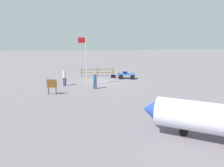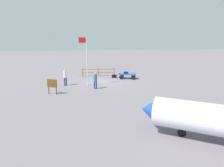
{
  "view_description": "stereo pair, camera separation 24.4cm",
  "coord_description": "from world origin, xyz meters",
  "px_view_note": "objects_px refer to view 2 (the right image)",
  "views": [
    {
      "loc": [
        1.75,
        22.67,
        5.07
      ],
      "look_at": [
        -0.34,
        6.0,
        1.17
      ],
      "focal_mm": 31.83,
      "sensor_mm": 36.0,
      "label": 1
    },
    {
      "loc": [
        1.5,
        22.7,
        5.07
      ],
      "look_at": [
        -0.34,
        6.0,
        1.17
      ],
      "focal_mm": 31.83,
      "sensor_mm": 36.0,
      "label": 2
    }
  ],
  "objects_px": {
    "worker_trailing": "(65,76)",
    "suitcase_olive": "(132,73)",
    "suitcase_dark": "(114,76)",
    "signboard": "(52,85)",
    "worker_lead": "(95,79)",
    "flagpole": "(86,58)",
    "luggage_cart": "(127,75)",
    "suitcase_tan": "(126,73)"
  },
  "relations": [
    {
      "from": "signboard",
      "to": "suitcase_tan",
      "type": "bearing_deg",
      "value": -141.16
    },
    {
      "from": "suitcase_tan",
      "to": "worker_trailing",
      "type": "distance_m",
      "value": 7.81
    },
    {
      "from": "luggage_cart",
      "to": "worker_lead",
      "type": "relative_size",
      "value": 1.37
    },
    {
      "from": "suitcase_olive",
      "to": "worker_trailing",
      "type": "relative_size",
      "value": 0.37
    },
    {
      "from": "luggage_cart",
      "to": "suitcase_dark",
      "type": "height_order",
      "value": "luggage_cart"
    },
    {
      "from": "suitcase_dark",
      "to": "suitcase_tan",
      "type": "bearing_deg",
      "value": 156.77
    },
    {
      "from": "worker_lead",
      "to": "signboard",
      "type": "xyz_separation_m",
      "value": [
        3.95,
        1.57,
        -0.07
      ]
    },
    {
      "from": "luggage_cart",
      "to": "worker_lead",
      "type": "height_order",
      "value": "worker_lead"
    },
    {
      "from": "suitcase_tan",
      "to": "signboard",
      "type": "distance_m",
      "value": 10.2
    },
    {
      "from": "suitcase_tan",
      "to": "flagpole",
      "type": "relative_size",
      "value": 0.1
    },
    {
      "from": "luggage_cart",
      "to": "suitcase_olive",
      "type": "xyz_separation_m",
      "value": [
        -0.56,
        0.14,
        0.29
      ]
    },
    {
      "from": "flagpole",
      "to": "worker_trailing",
      "type": "bearing_deg",
      "value": -7.4
    },
    {
      "from": "luggage_cart",
      "to": "signboard",
      "type": "distance_m",
      "value": 10.22
    },
    {
      "from": "suitcase_tan",
      "to": "suitcase_olive",
      "type": "xyz_separation_m",
      "value": [
        -0.71,
        0.31,
        -0.0
      ]
    },
    {
      "from": "luggage_cart",
      "to": "signboard",
      "type": "bearing_deg",
      "value": 37.56
    },
    {
      "from": "flagpole",
      "to": "signboard",
      "type": "distance_m",
      "value": 4.79
    },
    {
      "from": "worker_lead",
      "to": "signboard",
      "type": "bearing_deg",
      "value": 21.7
    },
    {
      "from": "worker_trailing",
      "to": "suitcase_olive",
      "type": "bearing_deg",
      "value": -160.68
    },
    {
      "from": "suitcase_olive",
      "to": "worker_lead",
      "type": "distance_m",
      "value": 6.53
    },
    {
      "from": "suitcase_olive",
      "to": "signboard",
      "type": "distance_m",
      "value": 10.58
    },
    {
      "from": "worker_lead",
      "to": "signboard",
      "type": "relative_size",
      "value": 1.2
    },
    {
      "from": "suitcase_tan",
      "to": "suitcase_olive",
      "type": "distance_m",
      "value": 0.77
    },
    {
      "from": "suitcase_tan",
      "to": "suitcase_olive",
      "type": "relative_size",
      "value": 0.84
    },
    {
      "from": "flagpole",
      "to": "luggage_cart",
      "type": "bearing_deg",
      "value": -147.47
    },
    {
      "from": "luggage_cart",
      "to": "suitcase_dark",
      "type": "xyz_separation_m",
      "value": [
        1.57,
        -0.78,
        -0.26
      ]
    },
    {
      "from": "suitcase_olive",
      "to": "worker_trailing",
      "type": "xyz_separation_m",
      "value": [
        7.89,
        2.77,
        0.27
      ]
    },
    {
      "from": "suitcase_dark",
      "to": "worker_lead",
      "type": "distance_m",
      "value": 6.06
    },
    {
      "from": "luggage_cart",
      "to": "suitcase_tan",
      "type": "bearing_deg",
      "value": -47.81
    },
    {
      "from": "flagpole",
      "to": "signboard",
      "type": "relative_size",
      "value": 3.72
    },
    {
      "from": "suitcase_dark",
      "to": "signboard",
      "type": "xyz_separation_m",
      "value": [
        6.53,
        7.0,
        0.72
      ]
    },
    {
      "from": "suitcase_olive",
      "to": "flagpole",
      "type": "xyz_separation_m",
      "value": [
        5.58,
        3.07,
        2.26
      ]
    },
    {
      "from": "worker_trailing",
      "to": "flagpole",
      "type": "relative_size",
      "value": 0.34
    },
    {
      "from": "suitcase_dark",
      "to": "signboard",
      "type": "relative_size",
      "value": 0.45
    },
    {
      "from": "worker_trailing",
      "to": "flagpole",
      "type": "xyz_separation_m",
      "value": [
        -2.31,
        0.3,
        2.0
      ]
    },
    {
      "from": "suitcase_olive",
      "to": "flagpole",
      "type": "distance_m",
      "value": 6.76
    },
    {
      "from": "suitcase_dark",
      "to": "worker_trailing",
      "type": "xyz_separation_m",
      "value": [
        5.76,
        3.68,
        0.82
      ]
    },
    {
      "from": "suitcase_olive",
      "to": "signboard",
      "type": "height_order",
      "value": "signboard"
    },
    {
      "from": "suitcase_olive",
      "to": "suitcase_dark",
      "type": "distance_m",
      "value": 2.38
    },
    {
      "from": "suitcase_tan",
      "to": "signboard",
      "type": "bearing_deg",
      "value": 38.84
    },
    {
      "from": "suitcase_dark",
      "to": "worker_trailing",
      "type": "bearing_deg",
      "value": 32.55
    },
    {
      "from": "luggage_cart",
      "to": "worker_trailing",
      "type": "xyz_separation_m",
      "value": [
        7.33,
        2.9,
        0.56
      ]
    },
    {
      "from": "worker_trailing",
      "to": "flagpole",
      "type": "bearing_deg",
      "value": 172.6
    }
  ]
}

